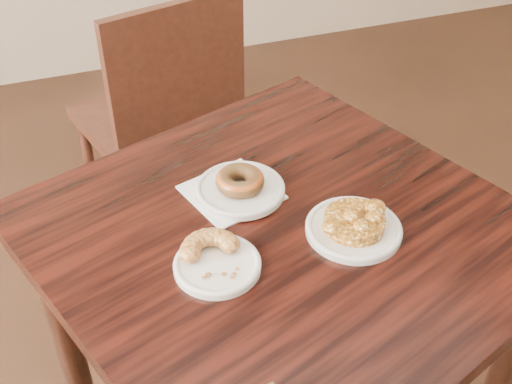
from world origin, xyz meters
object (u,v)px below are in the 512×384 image
object	(u,v)px
glazed_donut	(240,181)
cafe_table	(279,354)
apple_fritter	(355,219)
cruller_fragment	(217,256)
chair_far	(155,121)

from	to	relation	value
glazed_donut	cafe_table	bearing A→B (deg)	-70.12
cafe_table	apple_fritter	bearing A→B (deg)	-44.90
cafe_table	glazed_donut	bearing A→B (deg)	90.23
glazed_donut	cruller_fragment	xyz separation A→B (m)	(-0.10, -0.18, -0.00)
cruller_fragment	glazed_donut	bearing A→B (deg)	60.46
cafe_table	cruller_fragment	bearing A→B (deg)	-177.52
cafe_table	apple_fritter	world-z (taller)	apple_fritter
glazed_donut	chair_far	bearing A→B (deg)	91.65
chair_far	apple_fritter	bearing A→B (deg)	85.36
chair_far	glazed_donut	distance (m)	0.86
chair_far	cruller_fragment	world-z (taller)	chair_far
cruller_fragment	chair_far	bearing A→B (deg)	85.37
apple_fritter	cruller_fragment	xyz separation A→B (m)	(-0.26, -0.00, -0.00)
glazed_donut	apple_fritter	bearing A→B (deg)	-47.71
cafe_table	glazed_donut	size ratio (longest dim) A/B	8.63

